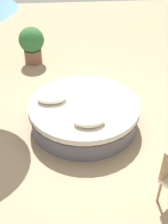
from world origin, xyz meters
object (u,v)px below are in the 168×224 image
throw_pillow_0 (52,98)px  planter (32,43)px  round_bed (84,114)px  throw_pillow_1 (89,120)px

throw_pillow_0 → planter: size_ratio=0.58×
round_bed → throw_pillow_0: throw_pillow_0 is taller
round_bed → throw_pillow_1: size_ratio=3.82×
round_bed → planter: size_ratio=2.16×
throw_pillow_0 → throw_pillow_1: bearing=130.7°
round_bed → throw_pillow_1: throw_pillow_1 is taller
throw_pillow_0 → throw_pillow_1: (-0.62, 0.72, -0.00)m
throw_pillow_0 → throw_pillow_1: size_ratio=1.02×
round_bed → throw_pillow_0: size_ratio=3.76×
planter → round_bed: bearing=112.2°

